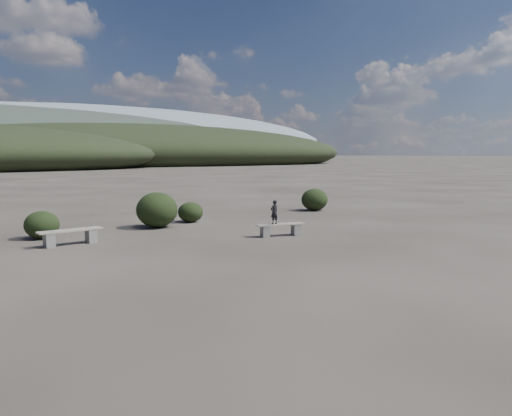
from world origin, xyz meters
TOP-DOWN VIEW (x-y plane):
  - ground at (0.00, 0.00)m, footprint 1200.00×1200.00m
  - bench_left at (-4.58, 6.07)m, footprint 2.00×0.65m
  - bench_right at (1.95, 3.95)m, footprint 1.78×0.70m
  - seated_person at (1.71, 4.00)m, footprint 0.33×0.24m
  - shrub_a at (-5.13, 7.82)m, footprint 1.14×1.14m
  - shrub_b at (-0.91, 8.21)m, footprint 1.60×1.60m
  - shrub_c at (0.82, 8.90)m, footprint 1.05×1.05m
  - shrub_e at (7.91, 9.51)m, footprint 1.32×1.32m

SIDE VIEW (x-z plane):
  - ground at x=0.00m, z-range 0.00..0.00m
  - bench_right at x=1.95m, z-range 0.05..0.48m
  - bench_left at x=-4.58m, z-range 0.05..0.54m
  - shrub_c at x=0.82m, z-range 0.00..0.84m
  - shrub_a at x=-5.13m, z-range 0.00..0.93m
  - shrub_e at x=7.91m, z-range 0.00..1.10m
  - shrub_b at x=-0.91m, z-range 0.00..1.37m
  - seated_person at x=1.71m, z-range 0.44..1.26m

